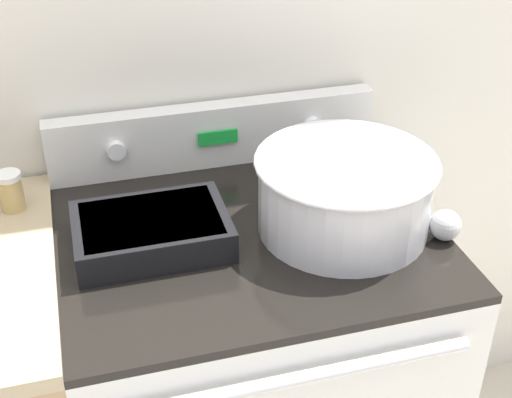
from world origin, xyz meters
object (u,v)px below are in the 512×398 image
Objects in this scene: mixing_bowl at (345,190)px; casserole_dish at (151,230)px; ladle at (440,221)px; spice_jar_white_cap at (11,191)px.

mixing_bowl is 1.21× the size of casserole_dish.
mixing_bowl reaches higher than casserole_dish.
ladle is at bearing -11.29° from casserole_dish.
spice_jar_white_cap is at bearing 159.94° from mixing_bowl.
casserole_dish is at bearing -36.49° from spice_jar_white_cap.
mixing_bowl is 4.27× the size of spice_jar_white_cap.
mixing_bowl is 0.67m from spice_jar_white_cap.
casserole_dish is 0.32m from spice_jar_white_cap.
mixing_bowl is at bearing -6.20° from casserole_dish.
casserole_dish is 3.52× the size of spice_jar_white_cap.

